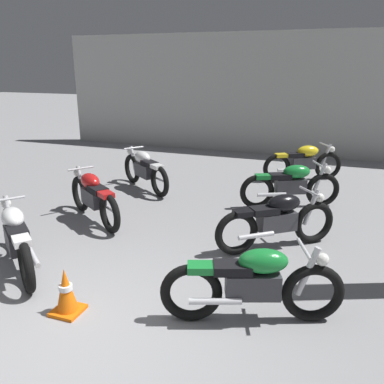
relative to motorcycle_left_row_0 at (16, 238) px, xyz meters
The scene contains 10 objects.
ground_plane 1.98m from the motorcycle_left_row_0, 33.20° to the right, with size 60.00×60.00×0.00m, color gray.
back_wall 8.93m from the motorcycle_left_row_0, 79.46° to the left, with size 13.18×0.24×3.60m, color #B2B2AD.
motorcycle_left_row_0 is the anchor object (origin of this frame).
motorcycle_left_row_1 1.88m from the motorcycle_left_row_0, 91.00° to the left, with size 1.69×1.20×0.88m.
motorcycle_left_row_2 3.90m from the motorcycle_left_row_0, 90.45° to the left, with size 1.66×1.25×0.88m.
motorcycle_right_row_0 3.21m from the motorcycle_left_row_0, ahead, with size 1.89×0.79×0.88m.
motorcycle_right_row_1 3.67m from the motorcycle_left_row_0, 30.02° to the left, with size 1.62×1.30×0.88m.
motorcycle_right_row_2 4.92m from the motorcycle_left_row_0, 50.19° to the left, with size 1.83×0.95×0.88m.
motorcycle_right_row_3 6.65m from the motorcycle_left_row_0, 61.27° to the left, with size 1.76×1.07×0.88m.
traffic_cone 1.40m from the motorcycle_left_row_0, 27.01° to the right, with size 0.32×0.32×0.54m.
Camera 1 is at (2.27, -2.78, 2.66)m, focal length 37.68 mm.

